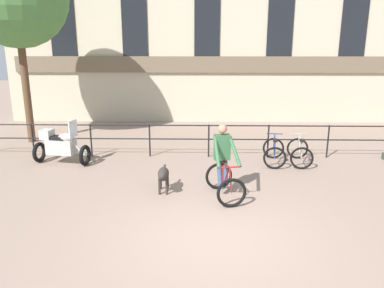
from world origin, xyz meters
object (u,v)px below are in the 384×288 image
Objects in this scene: cyclist_with_bike at (224,165)px; parked_motorcycle at (61,146)px; dog at (163,175)px; parked_bicycle_near_lamp at (274,152)px; parked_bicycle_mid_left at (300,152)px.

parked_motorcycle is (-4.71, 2.33, -0.20)m from cyclist_with_bike.
dog is 3.89m from parked_bicycle_near_lamp.
cyclist_with_bike is at bearing -5.64° from dog.
cyclist_with_bike reaches higher than parked_bicycle_near_lamp.
parked_bicycle_mid_left is at bearing 30.99° from dog.
parked_motorcycle is at bearing 9.84° from parked_bicycle_near_lamp.
cyclist_with_bike is at bearing 53.21° from parked_bicycle_mid_left.
dog is 3.95m from parked_motorcycle.
parked_motorcycle reaches higher than dog.
cyclist_with_bike is 3.02m from parked_bicycle_near_lamp.
cyclist_with_bike is at bearing -105.35° from parked_motorcycle.
parked_bicycle_mid_left is at bearing -171.51° from parked_bicycle_near_lamp.
parked_bicycle_near_lamp and parked_bicycle_mid_left have the same top height.
dog is at bearing 38.88° from parked_bicycle_mid_left.
cyclist_with_bike is at bearing 64.60° from parked_bicycle_near_lamp.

